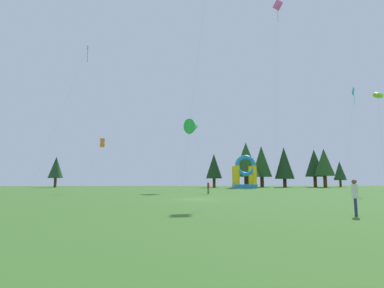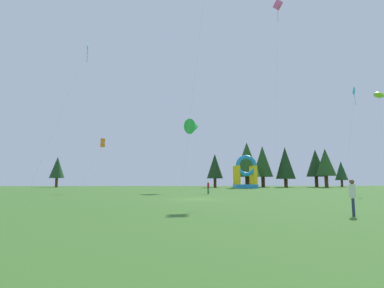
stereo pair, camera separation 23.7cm
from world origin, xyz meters
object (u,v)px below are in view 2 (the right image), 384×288
object	(u,v)px
person_left_edge	(353,194)
person_far_side	(208,187)
kite_orange_box	(103,143)
inflatable_blue_arch	(246,175)
kite_cyan_diamond	(355,92)
kite_teal_diamond	(88,49)
kite_green_delta	(194,126)
kite_lime_parafoil	(379,95)
kite_pink_diamond	(277,7)

from	to	relation	value
person_left_edge	person_far_side	world-z (taller)	person_left_edge
kite_orange_box	inflatable_blue_arch	xyz separation A→B (m)	(25.02, 19.46, -4.26)
kite_cyan_diamond	kite_teal_diamond	distance (m)	35.28
kite_green_delta	kite_lime_parafoil	bearing A→B (deg)	-22.40
person_far_side	kite_teal_diamond	bearing A→B (deg)	-109.97
kite_green_delta	inflatable_blue_arch	world-z (taller)	kite_green_delta
kite_cyan_diamond	kite_pink_diamond	xyz separation A→B (m)	(-12.21, -4.47, 9.53)
kite_cyan_diamond	kite_orange_box	distance (m)	36.21
kite_pink_diamond	kite_teal_diamond	xyz separation A→B (m)	(-21.82, -4.77, -8.28)
kite_orange_box	person_far_side	xyz separation A→B (m)	(14.52, -5.54, -6.06)
kite_orange_box	kite_teal_diamond	bearing A→B (deg)	-84.01
kite_cyan_diamond	kite_pink_diamond	size ratio (longest dim) A/B	0.60
kite_teal_diamond	inflatable_blue_arch	xyz separation A→B (m)	(23.68, 32.25, -12.40)
kite_green_delta	kite_lime_parafoil	xyz separation A→B (m)	(22.83, -9.41, 2.51)
kite_cyan_diamond	person_far_side	xyz separation A→B (m)	(-20.85, -1.98, -12.96)
person_far_side	kite_pink_diamond	bearing A→B (deg)	25.15
kite_lime_parafoil	kite_cyan_diamond	world-z (taller)	kite_cyan_diamond
kite_green_delta	person_left_edge	xyz separation A→B (m)	(6.05, -30.26, -8.82)
kite_pink_diamond	kite_orange_box	bearing A→B (deg)	160.88
kite_green_delta	kite_teal_diamond	distance (m)	19.72
inflatable_blue_arch	kite_pink_diamond	bearing A→B (deg)	-93.88
kite_lime_parafoil	inflatable_blue_arch	bearing A→B (deg)	112.32
kite_cyan_diamond	person_far_side	bearing A→B (deg)	-174.57
person_left_edge	inflatable_blue_arch	world-z (taller)	inflatable_blue_arch
person_left_edge	kite_lime_parafoil	bearing A→B (deg)	168.42
person_far_side	kite_lime_parafoil	bearing A→B (deg)	36.42
kite_orange_box	kite_teal_diamond	size ratio (longest dim) A/B	0.48
kite_lime_parafoil	kite_pink_diamond	bearing A→B (deg)	-176.96
kite_green_delta	person_far_side	world-z (taller)	kite_green_delta
inflatable_blue_arch	person_far_side	bearing A→B (deg)	-112.78
kite_teal_diamond	person_left_edge	world-z (taller)	kite_teal_diamond
kite_green_delta	kite_lime_parafoil	distance (m)	24.82
kite_orange_box	person_left_edge	xyz separation A→B (m)	(19.24, -28.20, -5.94)
kite_lime_parafoil	kite_cyan_diamond	distance (m)	4.12
kite_cyan_diamond	person_left_edge	distance (m)	32.12
kite_pink_diamond	person_far_side	size ratio (longest dim) A/B	15.49
kite_green_delta	kite_cyan_diamond	bearing A→B (deg)	-14.23
kite_cyan_diamond	kite_teal_diamond	size ratio (longest dim) A/B	0.92
kite_lime_parafoil	kite_cyan_diamond	size ratio (longest dim) A/B	0.91
kite_lime_parafoil	kite_orange_box	size ratio (longest dim) A/B	1.73
kite_teal_diamond	person_far_side	world-z (taller)	kite_teal_diamond
kite_lime_parafoil	kite_teal_diamond	distance (m)	35.21
person_left_edge	kite_cyan_diamond	bearing A→B (deg)	174.04
kite_pink_diamond	inflatable_blue_arch	bearing A→B (deg)	86.12
kite_cyan_diamond	person_far_side	world-z (taller)	kite_cyan_diamond
kite_cyan_diamond	kite_teal_diamond	world-z (taller)	kite_teal_diamond
kite_orange_box	kite_teal_diamond	xyz separation A→B (m)	(1.34, -12.79, 8.14)
kite_green_delta	kite_pink_diamond	world-z (taller)	kite_pink_diamond
kite_cyan_diamond	person_left_edge	world-z (taller)	kite_cyan_diamond
kite_lime_parafoil	person_far_side	distance (m)	24.43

